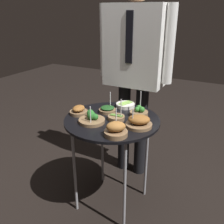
# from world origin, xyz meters

# --- Properties ---
(ground_plane) EXTENTS (8.00, 8.00, 0.00)m
(ground_plane) POSITION_xyz_m (0.00, 0.00, 0.00)
(ground_plane) COLOR black
(serving_cart) EXTENTS (0.66, 0.66, 0.72)m
(serving_cart) POSITION_xyz_m (0.00, 0.00, 0.67)
(serving_cart) COLOR black
(serving_cart) RESTS_ON ground_plane
(bowl_broccoli_back_right) EXTENTS (0.18, 0.18, 0.13)m
(bowl_broccoli_back_right) POSITION_xyz_m (-0.09, -0.11, 0.75)
(bowl_broccoli_back_right) COLOR brown
(bowl_broccoli_back_right) RESTS_ON serving_cart
(bowl_roast_front_left) EXTENTS (0.17, 0.17, 0.13)m
(bowl_roast_front_left) POSITION_xyz_m (0.21, -0.03, 0.76)
(bowl_roast_front_left) COLOR brown
(bowl_roast_front_left) RESTS_ON serving_cart
(bowl_broccoli_mid_left) EXTENTS (0.13, 0.13, 0.17)m
(bowl_broccoli_mid_left) POSITION_xyz_m (0.14, 0.15, 0.75)
(bowl_broccoli_mid_left) COLOR brown
(bowl_broccoli_mid_left) RESTS_ON serving_cart
(bowl_spinach_center) EXTENTS (0.12, 0.12, 0.15)m
(bowl_spinach_center) POSITION_xyz_m (-0.08, 0.09, 0.75)
(bowl_spinach_center) COLOR brown
(bowl_spinach_center) RESTS_ON serving_cart
(bowl_roast_mid_right) EXTENTS (0.15, 0.14, 0.16)m
(bowl_roast_mid_right) POSITION_xyz_m (0.14, -0.21, 0.76)
(bowl_roast_mid_right) COLOR brown
(bowl_roast_mid_right) RESTS_ON serving_cart
(bowl_roast_front_center) EXTENTS (0.13, 0.13, 0.06)m
(bowl_roast_front_center) POSITION_xyz_m (-0.25, -0.04, 0.75)
(bowl_roast_front_center) COLOR brown
(bowl_roast_front_center) RESTS_ON serving_cart
(bowl_asparagus_back_left) EXTENTS (0.12, 0.12, 0.15)m
(bowl_asparagus_back_left) POSITION_xyz_m (0.03, 0.00, 0.74)
(bowl_asparagus_back_left) COLOR brown
(bowl_asparagus_back_left) RESTS_ON serving_cart
(bowl_asparagus_front_right) EXTENTS (0.14, 0.14, 0.04)m
(bowl_asparagus_front_right) POSITION_xyz_m (-0.01, 0.25, 0.74)
(bowl_asparagus_front_right) COLOR silver
(bowl_asparagus_front_right) RESTS_ON serving_cart
(waiter_figure) EXTENTS (0.63, 0.24, 1.70)m
(waiter_figure) POSITION_xyz_m (-0.04, 0.47, 1.08)
(waiter_figure) COLOR black
(waiter_figure) RESTS_ON ground_plane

